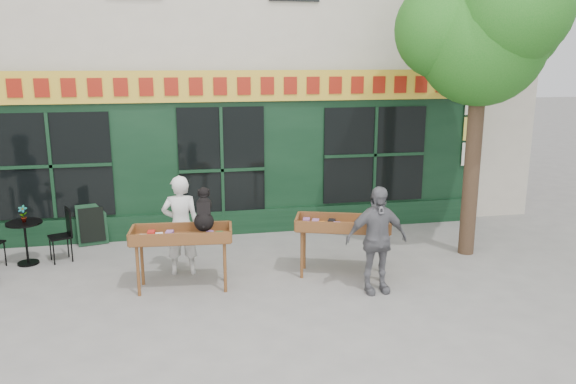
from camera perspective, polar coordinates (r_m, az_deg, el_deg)
The scene contains 11 objects.
ground at distance 9.44m, azimuth -5.24°, elevation -8.49°, with size 80.00×80.00×0.00m, color slate.
street_tree at distance 10.50m, azimuth 19.23°, elevation 15.93°, with size 3.05×2.90×5.60m.
book_cart_center at distance 8.79m, azimuth -10.75°, elevation -4.63°, with size 1.55×0.75×0.99m.
dog at distance 8.62m, azimuth -8.55°, elevation -1.66°, with size 0.34×0.60×0.60m, color black, non-canonical shape.
woman at distance 9.41m, azimuth -10.83°, elevation -3.34°, with size 0.61×0.40×1.68m, color silver.
book_cart_right at distance 9.23m, azimuth 5.59°, elevation -3.60°, with size 1.62×1.06×0.99m.
man_right at distance 8.64m, azimuth 8.96°, elevation -4.82°, with size 0.98×0.41×1.66m, color #5E5E64.
bistro_table at distance 10.76m, azimuth -25.14°, elevation -3.92°, with size 0.60×0.60×0.76m.
bistro_chair_right at distance 10.70m, azimuth -21.75°, elevation -3.61°, with size 0.47×0.47×0.95m.
potted_plant at distance 10.67m, azimuth -25.33°, elevation -2.01°, with size 0.16×0.11×0.30m, color gray.
chalkboard at distance 11.46m, azimuth -19.29°, elevation -3.15°, with size 0.59×0.31×0.79m.
Camera 1 is at (-0.91, -8.72, 3.49)m, focal length 35.00 mm.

